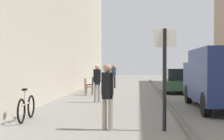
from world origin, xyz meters
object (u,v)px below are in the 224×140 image
Objects in this scene: street_sign_post at (165,70)px; cafe_chair_by_doorway at (87,85)px; pedestrian_far_crossing at (114,74)px; parked_car at (180,81)px; delivery_van at (220,77)px; pedestrian_main_foreground at (97,80)px; pedestrian_mid_block at (107,92)px; bicycle_leaning at (26,108)px; cafe_chair_near_window at (91,83)px.

street_sign_post is 2.77× the size of cafe_chair_by_doorway.
pedestrian_far_crossing is 0.40× the size of parked_car.
street_sign_post is at bearing -119.94° from delivery_van.
pedestrian_main_foreground is at bearing 15.49° from cafe_chair_by_doorway.
bicycle_leaning is (-2.58, 1.22, -0.61)m from pedestrian_mid_block.
bicycle_leaning is (-4.03, 1.20, -1.16)m from street_sign_post.
pedestrian_far_crossing is at bearing 169.30° from cafe_chair_by_doorway.
pedestrian_main_foreground is 0.40× the size of parked_car.
bicycle_leaning is at bearing 175.43° from pedestrian_mid_block.
parked_car is at bearing 57.09° from bicycle_leaning.
parked_car reaches higher than bicycle_leaning.
pedestrian_main_foreground reaches higher than cafe_chair_by_doorway.
pedestrian_main_foreground is 1.82× the size of cafe_chair_near_window.
street_sign_post is at bearing -89.71° from pedestrian_main_foreground.
cafe_chair_near_window is (0.46, 10.06, 0.17)m from bicycle_leaning.
pedestrian_mid_block is at bearing -9.93° from street_sign_post.
street_sign_post reaches higher than pedestrian_mid_block.
pedestrian_mid_block is 12.28m from parked_car.
street_sign_post is at bearing -90.57° from pedestrian_far_crossing.
pedestrian_mid_block is 1.82× the size of cafe_chair_by_doorway.
pedestrian_mid_block is at bearing -102.50° from pedestrian_main_foreground.
pedestrian_mid_block reaches higher than parked_car.
pedestrian_main_foreground is at bearing 159.70° from delivery_van.
cafe_chair_by_doorway is at bearing 123.02° from pedestrian_mid_block.
bicycle_leaning is 10.07m from cafe_chair_near_window.
street_sign_post is 10.10m from cafe_chair_by_doorway.
street_sign_post is 2.77× the size of cafe_chair_near_window.
street_sign_post reaches higher than bicycle_leaning.
delivery_van is at bearing 47.74° from cafe_chair_by_doorway.
pedestrian_mid_block is 0.32× the size of delivery_van.
cafe_chair_by_doorway is at bearing -178.40° from cafe_chair_near_window.
pedestrian_main_foreground is at bearing 68.47° from bicycle_leaning.
pedestrian_mid_block is 1.56m from street_sign_post.
parked_car is at bearing 95.18° from pedestrian_mid_block.
pedestrian_main_foreground is 5.24m from delivery_van.
pedestrian_far_crossing is 12.00m from delivery_van.
parked_car is at bearing -85.23° from cafe_chair_near_window.
pedestrian_main_foreground is 6.11m from pedestrian_mid_block.
pedestrian_mid_block is at bearing -132.61° from delivery_van.
pedestrian_main_foreground is 6.52m from street_sign_post.
cafe_chair_by_doorway is (-3.49, 9.42, -1.00)m from street_sign_post.
pedestrian_mid_block is at bearing -103.41° from parked_car.
street_sign_post is at bearing 19.72° from cafe_chair_by_doorway.
pedestrian_far_crossing reaches higher than cafe_chair_by_doorway.
street_sign_post reaches higher than cafe_chair_near_window.
cafe_chair_by_doorway is at bearing 82.41° from bicycle_leaning.
delivery_van is (4.88, -10.96, 0.24)m from pedestrian_far_crossing.
pedestrian_main_foreground is 7.26m from parked_car.
parked_car is 5.86m from cafe_chair_by_doorway.
street_sign_post is at bearing 21.68° from pedestrian_mid_block.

